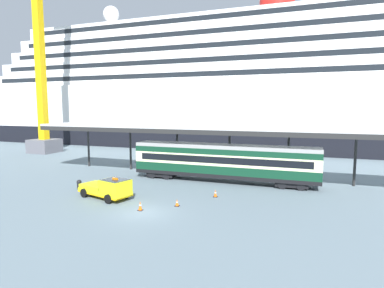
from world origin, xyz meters
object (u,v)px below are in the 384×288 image
(train_carriage, at_px, (223,161))
(traffic_cone_mid, at_px, (140,206))
(quay_bollard, at_px, (79,184))
(traffic_cone_far, at_px, (177,203))
(dockside_crane, at_px, (40,38))
(cruise_ship, at_px, (263,90))
(service_truck, at_px, (108,188))
(traffic_cone_near, at_px, (215,193))

(train_carriage, xyz_separation_m, traffic_cone_mid, (-3.72, -11.90, -1.93))
(train_carriage, xyz_separation_m, quay_bollard, (-12.76, -8.04, -1.78))
(traffic_cone_far, xyz_separation_m, dockside_crane, (-34.54, 21.30, 19.89))
(cruise_ship, distance_m, service_truck, 49.46)
(service_truck, height_order, traffic_cone_mid, service_truck)
(train_carriage, height_order, service_truck, train_carriage)
(cruise_ship, bearing_deg, service_truck, -98.30)
(traffic_cone_mid, bearing_deg, traffic_cone_near, 51.68)
(service_truck, xyz_separation_m, traffic_cone_far, (6.60, 0.08, -0.70))
(service_truck, bearing_deg, dockside_crane, 142.57)
(traffic_cone_near, bearing_deg, train_carriage, 97.88)
(traffic_cone_mid, height_order, dockside_crane, dockside_crane)
(train_carriage, distance_m, traffic_cone_mid, 12.61)
(train_carriage, relative_size, traffic_cone_near, 29.12)
(service_truck, relative_size, traffic_cone_far, 9.39)
(train_carriage, xyz_separation_m, traffic_cone_near, (0.85, -6.12, -1.96))
(traffic_cone_mid, height_order, quay_bollard, quay_bollard)
(service_truck, distance_m, quay_bollard, 5.15)
(cruise_ship, relative_size, quay_bollard, 140.72)
(traffic_cone_near, bearing_deg, quay_bollard, -171.97)
(cruise_ship, relative_size, traffic_cone_near, 195.28)
(train_carriage, height_order, dockside_crane, dockside_crane)
(traffic_cone_mid, bearing_deg, cruise_ship, 86.91)
(service_truck, xyz_separation_m, quay_bollard, (-4.76, 1.90, -0.47))
(cruise_ship, xyz_separation_m, service_truck, (-6.96, -47.73, -10.97))
(service_truck, xyz_separation_m, dockside_crane, (-27.94, 21.38, 19.19))
(service_truck, xyz_separation_m, traffic_cone_near, (8.84, 3.82, -0.65))
(cruise_ship, distance_m, quay_bollard, 48.67)
(cruise_ship, bearing_deg, quay_bollard, -104.36)
(dockside_crane, xyz_separation_m, quay_bollard, (23.17, -19.48, -19.66))
(quay_bollard, bearing_deg, service_truck, -21.76)
(cruise_ship, relative_size, traffic_cone_far, 228.44)
(traffic_cone_near, height_order, traffic_cone_mid, traffic_cone_mid)
(traffic_cone_near, xyz_separation_m, traffic_cone_far, (-2.24, -3.74, -0.05))
(cruise_ship, bearing_deg, dockside_crane, -142.96)
(cruise_ship, relative_size, dockside_crane, 2.14)
(traffic_cone_near, distance_m, traffic_cone_mid, 7.36)
(quay_bollard, bearing_deg, traffic_cone_near, 8.03)
(dockside_crane, distance_m, quay_bollard, 36.10)
(service_truck, bearing_deg, traffic_cone_far, 0.74)
(cruise_ship, relative_size, traffic_cone_mid, 178.86)
(traffic_cone_mid, bearing_deg, train_carriage, 72.65)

